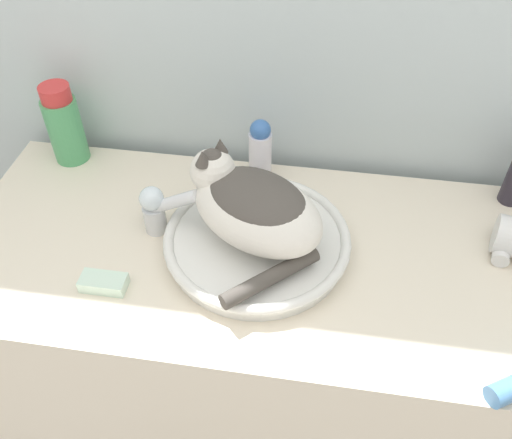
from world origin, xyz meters
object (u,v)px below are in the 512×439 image
faucet (158,207)px  deodorant_stick (260,150)px  soap_bar (104,283)px  mouthwash_bottle (64,125)px  cat (253,205)px

faucet → deodorant_stick: bearing=56.8°
faucet → deodorant_stick: deodorant_stick is taller
deodorant_stick → soap_bar: (-0.23, -0.36, -0.06)m
faucet → mouthwash_bottle: size_ratio=0.68×
faucet → deodorant_stick: 0.26m
mouthwash_bottle → soap_bar: (0.21, -0.36, -0.08)m
faucet → soap_bar: (-0.06, -0.16, -0.05)m
faucet → mouthwash_bottle: (-0.27, 0.20, 0.03)m
cat → mouthwash_bottle: 0.51m
deodorant_stick → soap_bar: deodorant_stick is taller
cat → deodorant_stick: size_ratio=2.27×
deodorant_stick → soap_bar: size_ratio=1.74×
mouthwash_bottle → deodorant_stick: 0.44m
cat → soap_bar: cat is taller
faucet → soap_bar: 0.18m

